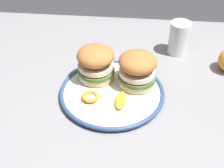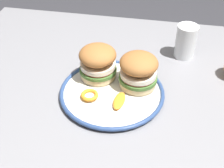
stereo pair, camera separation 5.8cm
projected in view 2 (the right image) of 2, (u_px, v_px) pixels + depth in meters
name	position (u px, v px, depth m)	size (l,w,h in m)	color
dining_table	(119.00, 130.00, 0.91)	(1.18, 1.02, 0.78)	gray
dinner_plate	(112.00, 92.00, 0.87)	(0.30, 0.30, 0.02)	silver
sandwich_half_left	(98.00, 62.00, 0.89)	(0.12, 0.12, 0.10)	beige
sandwich_half_right	(138.00, 70.00, 0.86)	(0.14, 0.14, 0.10)	beige
orange_peel_curled	(89.00, 96.00, 0.84)	(0.07, 0.07, 0.01)	orange
orange_peel_strip_long	(120.00, 101.00, 0.83)	(0.03, 0.07, 0.01)	orange
drinking_glass	(185.00, 43.00, 1.00)	(0.07, 0.07, 0.11)	white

